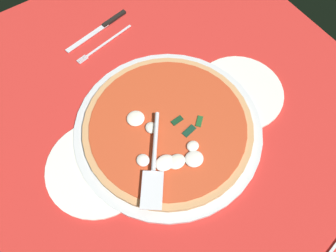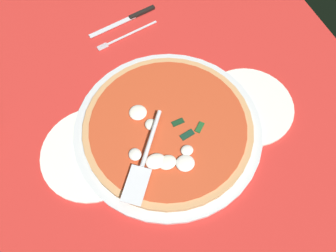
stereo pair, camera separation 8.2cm
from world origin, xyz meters
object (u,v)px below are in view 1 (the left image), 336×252
at_px(dinner_plate_left, 239,92).
at_px(place_setting_near, 104,36).
at_px(pizza, 168,127).
at_px(pizza_server, 154,162).
at_px(dinner_plate_right, 98,168).

distance_m(dinner_plate_left, place_setting_near, 0.42).
xyz_separation_m(pizza, pizza_server, (0.08, 0.06, 0.02)).
distance_m(dinner_plate_left, pizza_server, 0.30).
bearing_deg(pizza_server, place_setting_near, -156.63).
height_order(pizza_server, place_setting_near, pizza_server).
distance_m(dinner_plate_right, place_setting_near, 0.40).
bearing_deg(place_setting_near, dinner_plate_left, 107.35).
xyz_separation_m(dinner_plate_left, pizza_server, (0.30, 0.05, 0.04)).
bearing_deg(pizza_server, dinner_plate_right, -88.32).
distance_m(dinner_plate_right, pizza_server, 0.14).
distance_m(dinner_plate_left, pizza, 0.22).
xyz_separation_m(dinner_plate_left, place_setting_near, (0.20, -0.37, -0.00)).
xyz_separation_m(dinner_plate_right, place_setting_near, (-0.21, -0.34, -0.00)).
relative_size(pizza, pizza_server, 2.04).
height_order(dinner_plate_right, pizza, pizza).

